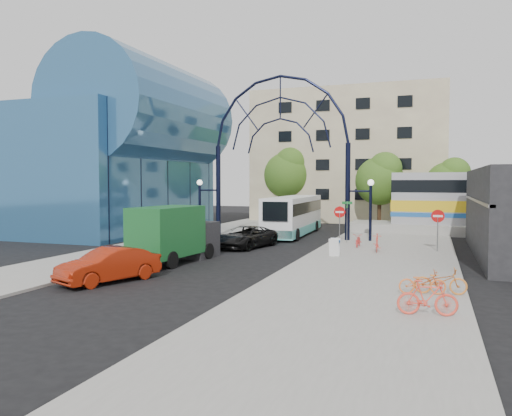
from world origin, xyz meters
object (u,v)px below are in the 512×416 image
at_px(tree_north_a, 381,178).
at_px(city_bus, 293,215).
at_px(bike_far_b, 427,298).
at_px(street_name_sign, 347,213).
at_px(red_sedan, 109,265).
at_px(sandwich_board, 335,245).
at_px(black_suv, 246,237).
at_px(stop_sign, 340,215).
at_px(bike_near_b, 377,243).
at_px(gateway_arch, 280,123).
at_px(bike_far_a, 422,282).
at_px(green_truck, 175,234).
at_px(tree_north_b, 289,172).
at_px(tree_north_c, 450,182).
at_px(do_not_enter_sign, 438,220).
at_px(bike_far_c, 440,281).
at_px(bike_near_a, 358,240).

relative_size(tree_north_a, city_bus, 0.62).
bearing_deg(tree_north_a, bike_far_b, -81.83).
bearing_deg(street_name_sign, red_sedan, -114.22).
distance_m(sandwich_board, black_suv, 6.71).
bearing_deg(stop_sign, city_bus, 131.97).
xyz_separation_m(stop_sign, bike_near_b, (2.84, -3.44, -1.35)).
xyz_separation_m(gateway_arch, bike_far_a, (10.40, -16.30, -7.99)).
xyz_separation_m(city_bus, bike_near_b, (7.46, -8.58, -0.96)).
bearing_deg(sandwich_board, gateway_arch, 124.91).
bearing_deg(street_name_sign, bike_far_b, -73.21).
bearing_deg(street_name_sign, green_truck, -124.32).
relative_size(tree_north_b, tree_north_c, 1.23).
relative_size(do_not_enter_sign, city_bus, 0.22).
relative_size(tree_north_a, bike_far_c, 3.76).
height_order(tree_north_a, bike_far_a, tree_north_a).
bearing_deg(tree_north_a, green_truck, -108.91).
bearing_deg(tree_north_c, city_bus, -137.92).
bearing_deg(bike_far_c, tree_north_b, 19.33).
bearing_deg(gateway_arch, tree_north_a, 62.83).
distance_m(street_name_sign, city_bus, 6.79).
bearing_deg(green_truck, sandwich_board, 33.32).
relative_size(gateway_arch, bike_far_b, 7.46).
xyz_separation_m(do_not_enter_sign, bike_near_a, (-4.72, 0.45, -1.44)).
height_order(bike_far_a, bike_far_b, bike_far_b).
height_order(sandwich_board, black_suv, black_suv).
relative_size(do_not_enter_sign, tree_north_b, 0.31).
xyz_separation_m(tree_north_c, city_bus, (-11.95, -10.79, -2.67)).
bearing_deg(black_suv, gateway_arch, 94.89).
distance_m(tree_north_a, bike_near_a, 16.00).
relative_size(stop_sign, green_truck, 0.41).
bearing_deg(red_sedan, stop_sign, 87.36).
bearing_deg(bike_near_b, stop_sign, 124.44).
bearing_deg(do_not_enter_sign, bike_near_a, 174.53).
bearing_deg(street_name_sign, bike_far_c, -68.31).
bearing_deg(bike_near_a, bike_far_a, -72.61).
xyz_separation_m(gateway_arch, street_name_sign, (5.20, -1.40, -6.43)).
bearing_deg(bike_far_a, green_truck, 58.17).
distance_m(tree_north_a, tree_north_b, 10.79).
bearing_deg(bike_far_a, tree_north_c, -16.64).
bearing_deg(green_truck, bike_far_a, -13.09).
relative_size(tree_north_a, red_sedan, 1.59).
height_order(tree_north_b, bike_far_b, tree_north_b).
distance_m(black_suv, bike_near_a, 7.17).
distance_m(tree_north_c, green_truck, 29.81).
relative_size(red_sedan, bike_near_b, 2.52).
xyz_separation_m(stop_sign, do_not_enter_sign, (6.20, -2.00, -0.02)).
xyz_separation_m(stop_sign, tree_north_a, (1.32, 13.93, 2.61)).
bearing_deg(tree_north_a, stop_sign, -95.42).
distance_m(tree_north_c, bike_near_b, 20.20).
bearing_deg(bike_far_b, gateway_arch, 20.54).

